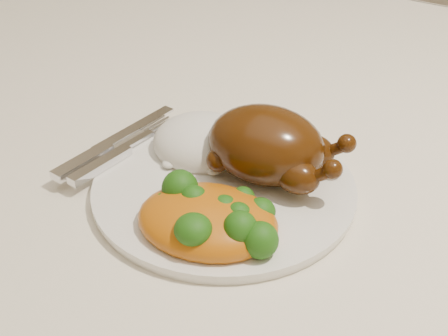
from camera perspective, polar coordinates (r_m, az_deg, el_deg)
The scene contains 7 objects.
dining_table at distance 0.78m, azimuth 16.31°, elevation -5.95°, with size 1.60×0.90×0.76m.
tablecloth at distance 0.73m, azimuth 17.22°, elevation -1.57°, with size 1.73×1.03×0.18m.
dinner_plate at distance 0.64m, azimuth -0.00°, elevation -1.90°, with size 0.26×0.26×0.01m, color white.
roast_chicken at distance 0.63m, azimuth 4.14°, elevation 2.05°, with size 0.15×0.11×0.08m.
rice_mound at distance 0.68m, azimuth -1.97°, elevation 2.31°, with size 0.13×0.13×0.06m.
mac_and_cheese at distance 0.57m, azimuth -1.02°, elevation -4.72°, with size 0.15×0.13×0.06m.
cutlery at distance 0.69m, azimuth -10.57°, elevation 1.46°, with size 0.04×0.18×0.01m.
Camera 1 is at (0.12, -0.59, 1.15)m, focal length 50.00 mm.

